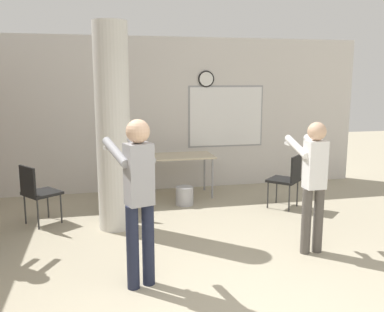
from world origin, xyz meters
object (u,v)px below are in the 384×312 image
(folding_table, at_px, (171,159))
(chair_near_pillar, at_px, (37,190))
(bottle_on_table, at_px, (150,151))
(person_playing_front, at_px, (138,190))
(chair_table_left, at_px, (117,182))
(chair_mid_room, at_px, (288,177))
(person_playing_side, at_px, (313,177))

(folding_table, xyz_separation_m, chair_near_pillar, (-2.09, -1.05, -0.17))
(bottle_on_table, relative_size, person_playing_front, 0.14)
(folding_table, xyz_separation_m, chair_table_left, (-0.97, -0.80, -0.17))
(bottle_on_table, distance_m, chair_mid_room, 2.35)
(chair_near_pillar, bearing_deg, chair_table_left, 12.56)
(chair_near_pillar, relative_size, chair_table_left, 1.00)
(folding_table, bearing_deg, person_playing_front, -105.20)
(bottle_on_table, distance_m, person_playing_front, 3.23)
(chair_table_left, xyz_separation_m, chair_mid_room, (2.68, -0.28, 0.00))
(folding_table, distance_m, chair_table_left, 1.27)
(folding_table, bearing_deg, bottle_on_table, 179.63)
(chair_table_left, xyz_separation_m, person_playing_front, (0.11, -2.38, 0.48))
(chair_mid_room, bearing_deg, person_playing_front, -140.78)
(folding_table, relative_size, chair_mid_room, 1.71)
(person_playing_front, bearing_deg, chair_mid_room, 39.22)
(person_playing_side, bearing_deg, chair_table_left, 137.97)
(bottle_on_table, bearing_deg, person_playing_front, -99.14)
(bottle_on_table, relative_size, chair_table_left, 0.27)
(person_playing_front, bearing_deg, chair_table_left, 92.61)
(chair_mid_room, distance_m, person_playing_front, 3.36)
(folding_table, height_order, person_playing_front, person_playing_front)
(folding_table, distance_m, person_playing_front, 3.31)
(chair_near_pillar, distance_m, chair_mid_room, 3.80)
(bottle_on_table, bearing_deg, person_playing_side, -60.48)
(person_playing_front, bearing_deg, person_playing_side, 10.85)
(bottle_on_table, relative_size, person_playing_side, 0.15)
(chair_mid_room, xyz_separation_m, person_playing_front, (-2.57, -2.10, 0.48))
(folding_table, bearing_deg, chair_near_pillar, -153.35)
(chair_mid_room, relative_size, person_playing_side, 0.55)
(bottle_on_table, distance_m, person_playing_side, 3.20)
(chair_table_left, bearing_deg, bottle_on_table, 52.31)
(bottle_on_table, xyz_separation_m, person_playing_front, (-0.51, -3.18, 0.17))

